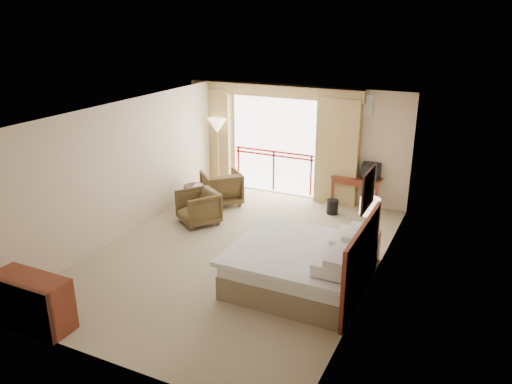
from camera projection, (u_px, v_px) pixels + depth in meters
The scene contains 29 objects.
floor at pixel (239, 253), 9.43m from camera, with size 7.00×7.00×0.00m, color gray.
ceiling at pixel (237, 111), 8.51m from camera, with size 7.00×7.00×0.00m, color white.
wall_back at pixel (305, 143), 11.94m from camera, with size 5.00×5.00×0.00m, color #C5AF93.
wall_front at pixel (104, 271), 6.00m from camera, with size 5.00×5.00×0.00m, color #C5AF93.
wall_left at pixel (127, 168), 9.99m from camera, with size 7.00×7.00×0.00m, color #C5AF93.
wall_right at pixel (377, 208), 7.96m from camera, with size 7.00×7.00×0.00m, color #C5AF93.
balcony_door at pixel (274, 145), 12.30m from camera, with size 2.40×2.40×0.00m, color white.
balcony_railing at pixel (274, 161), 12.42m from camera, with size 2.09×0.03×1.02m.
curtain_left at pixel (214, 138), 12.84m from camera, with size 1.00×0.26×2.50m, color olive.
curtain_right at pixel (337, 152), 11.50m from camera, with size 1.00×0.26×2.50m, color olive.
valance at pixel (273, 91), 11.76m from camera, with size 4.40×0.22×0.28m, color olive.
hvac_vent at pixel (361, 105), 11.05m from camera, with size 0.50×0.04×0.50m, color silver.
bed at pixel (302, 265), 8.18m from camera, with size 2.13×2.06×0.97m.
headboard at pixel (362, 262), 7.70m from camera, with size 0.06×2.10×1.30m, color #571B10.
framed_art at pixel (368, 189), 7.29m from camera, with size 0.04×0.72×0.60m.
nightstand at pixel (366, 248), 8.99m from camera, with size 0.40×0.48×0.58m, color #571B10.
table_lamp at pixel (370, 207), 8.77m from camera, with size 0.35×0.35×0.62m.
phone at pixel (362, 234), 8.77m from camera, with size 0.17×0.13×0.08m, color black.
desk at pixel (358, 183), 11.58m from camera, with size 1.12×0.54×0.73m.
tv at pixel (371, 171), 11.30m from camera, with size 0.40×0.32×0.36m.
coffee_maker at pixel (343, 170), 11.59m from camera, with size 0.12×0.12×0.25m, color black.
cup at pixel (349, 174), 11.51m from camera, with size 0.08×0.08×0.11m, color white.
wastebasket at pixel (332, 207), 11.24m from camera, with size 0.26×0.26×0.33m, color black.
armchair_far at pixel (222, 203), 11.90m from camera, with size 0.85×0.88×0.80m, color #43331C.
armchair_near at pixel (199, 223), 10.79m from camera, with size 0.77×0.79×0.72m, color #43331C.
side_table at pixel (195, 193), 11.47m from camera, with size 0.51×0.51×0.55m.
book at pixel (194, 186), 11.41m from camera, with size 0.19×0.25×0.02m, color white.
floor_lamp at pixel (217, 128), 12.42m from camera, with size 0.47×0.47×1.83m.
dresser at pixel (32, 302), 7.10m from camera, with size 1.19×0.50×0.79m.
Camera 1 is at (3.95, -7.51, 4.28)m, focal length 35.00 mm.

